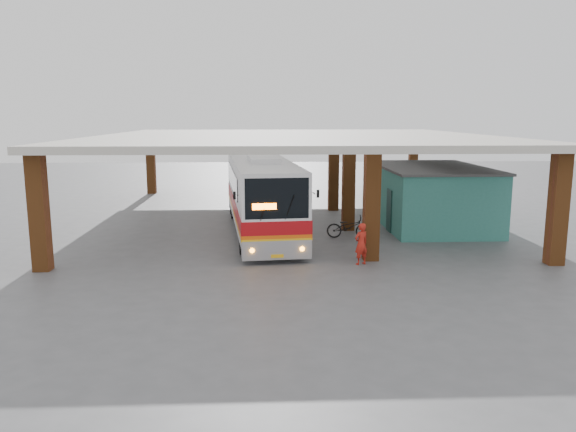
# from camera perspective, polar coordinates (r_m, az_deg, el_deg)

# --- Properties ---
(ground) EXTENTS (90.00, 90.00, 0.00)m
(ground) POSITION_cam_1_polar(r_m,az_deg,el_deg) (25.34, 0.37, -2.82)
(ground) COLOR #515154
(ground) RESTS_ON ground
(brick_columns) EXTENTS (20.10, 21.60, 4.35)m
(brick_columns) POSITION_cam_1_polar(r_m,az_deg,el_deg) (29.99, 2.62, 3.42)
(brick_columns) COLOR brown
(brick_columns) RESTS_ON ground
(canopy_roof) EXTENTS (21.00, 23.00, 0.30)m
(canopy_roof) POSITION_cam_1_polar(r_m,az_deg,el_deg) (31.23, 0.69, 7.98)
(canopy_roof) COLOR beige
(canopy_roof) RESTS_ON brick_columns
(shop_building) EXTENTS (5.20, 8.20, 3.11)m
(shop_building) POSITION_cam_1_polar(r_m,az_deg,el_deg) (30.25, 14.30, 2.01)
(shop_building) COLOR #317C6F
(shop_building) RESTS_ON ground
(coach_bus) EXTENTS (3.96, 13.21, 3.80)m
(coach_bus) POSITION_cam_1_polar(r_m,az_deg,el_deg) (27.62, -2.74, 2.23)
(coach_bus) COLOR white
(coach_bus) RESTS_ON ground
(motorcycle) EXTENTS (2.12, 0.95, 1.08)m
(motorcycle) POSITION_cam_1_polar(r_m,az_deg,el_deg) (26.51, 6.18, -1.11)
(motorcycle) COLOR black
(motorcycle) RESTS_ON ground
(pedestrian) EXTENTS (0.71, 0.62, 1.63)m
(pedestrian) POSITION_cam_1_polar(r_m,az_deg,el_deg) (21.85, 7.44, -2.83)
(pedestrian) COLOR red
(pedestrian) RESTS_ON ground
(red_chair) EXTENTS (0.50, 0.50, 0.88)m
(red_chair) POSITION_cam_1_polar(r_m,az_deg,el_deg) (32.16, 8.35, 0.60)
(red_chair) COLOR red
(red_chair) RESTS_ON ground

